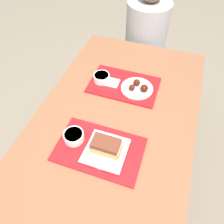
{
  "coord_description": "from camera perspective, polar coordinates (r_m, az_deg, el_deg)",
  "views": [
    {
      "loc": [
        0.24,
        -0.76,
        1.75
      ],
      "look_at": [
        -0.02,
        -0.0,
        0.79
      ],
      "focal_mm": 35.0,
      "sensor_mm": 36.0,
      "label": 1
    }
  ],
  "objects": [
    {
      "name": "brisket_sandwich_plate",
      "position": [
        1.11,
        -1.59,
        -9.45
      ],
      "size": [
        0.21,
        0.21,
        0.09
      ],
      "color": "beige",
      "rests_on": "tray_near"
    },
    {
      "name": "ground_plane",
      "position": [
        1.93,
        0.62,
        -15.31
      ],
      "size": [
        12.0,
        12.0,
        0.0
      ],
      "primitive_type": "plane",
      "color": "#706656"
    },
    {
      "name": "wings_plate_far",
      "position": [
        1.42,
        6.74,
        6.41
      ],
      "size": [
        0.21,
        0.21,
        0.06
      ],
      "color": "beige",
      "rests_on": "tray_far"
    },
    {
      "name": "picnic_table",
      "position": [
        1.35,
        0.85,
        -3.67
      ],
      "size": [
        0.92,
        1.57,
        0.75
      ],
      "color": "brown",
      "rests_on": "ground_plane"
    },
    {
      "name": "plastic_knife_near",
      "position": [
        1.14,
        -5.51,
        -9.71
      ],
      "size": [
        0.05,
        0.17,
        0.0
      ],
      "color": "white",
      "rests_on": "tray_near"
    },
    {
      "name": "picnic_bench_far",
      "position": [
        2.25,
        9.01,
        11.89
      ],
      "size": [
        0.88,
        0.28,
        0.45
      ],
      "color": "brown",
      "rests_on": "ground_plane"
    },
    {
      "name": "tray_far",
      "position": [
        1.46,
        3.1,
        7.06
      ],
      "size": [
        0.45,
        0.29,
        0.01
      ],
      "color": "#B21419",
      "rests_on": "picnic_table"
    },
    {
      "name": "tray_near",
      "position": [
        1.15,
        -3.3,
        -9.67
      ],
      "size": [
        0.45,
        0.29,
        0.01
      ],
      "color": "#B21419",
      "rests_on": "picnic_table"
    },
    {
      "name": "plastic_fork_near",
      "position": [
        1.15,
        -6.53,
        -9.39
      ],
      "size": [
        0.02,
        0.17,
        0.0
      ],
      "color": "white",
      "rests_on": "tray_near"
    },
    {
      "name": "bowl_coleslaw_near",
      "position": [
        1.17,
        -9.96,
        -6.21
      ],
      "size": [
        0.11,
        0.11,
        0.05
      ],
      "color": "white",
      "rests_on": "tray_near"
    },
    {
      "name": "condiment_packet",
      "position": [
        1.17,
        -1.24,
        -7.16
      ],
      "size": [
        0.04,
        0.03,
        0.01
      ],
      "color": "teal",
      "rests_on": "tray_near"
    },
    {
      "name": "napkin_far",
      "position": [
        1.46,
        -0.51,
        7.83
      ],
      "size": [
        0.12,
        0.08,
        0.01
      ],
      "color": "white",
      "rests_on": "tray_far"
    },
    {
      "name": "bowl_coleslaw_far",
      "position": [
        1.46,
        -2.74,
        9.05
      ],
      "size": [
        0.11,
        0.11,
        0.05
      ],
      "color": "white",
      "rests_on": "tray_far"
    },
    {
      "name": "person_seated_across",
      "position": [
        2.05,
        9.01,
        20.23
      ],
      "size": [
        0.36,
        0.36,
        0.72
      ],
      "color": "#9E9EA3",
      "rests_on": "picnic_bench_far"
    }
  ]
}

